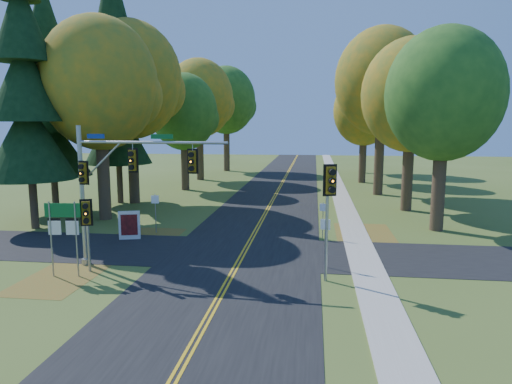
# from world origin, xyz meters

# --- Properties ---
(ground) EXTENTS (160.00, 160.00, 0.00)m
(ground) POSITION_xyz_m (0.00, 0.00, 0.00)
(ground) COLOR #42581F
(ground) RESTS_ON ground
(road_main) EXTENTS (8.00, 160.00, 0.02)m
(road_main) POSITION_xyz_m (0.00, 0.00, 0.01)
(road_main) COLOR black
(road_main) RESTS_ON ground
(road_cross) EXTENTS (60.00, 6.00, 0.02)m
(road_cross) POSITION_xyz_m (0.00, 2.00, 0.01)
(road_cross) COLOR black
(road_cross) RESTS_ON ground
(centerline_left) EXTENTS (0.10, 160.00, 0.01)m
(centerline_left) POSITION_xyz_m (-0.10, 0.00, 0.03)
(centerline_left) COLOR gold
(centerline_left) RESTS_ON road_main
(centerline_right) EXTENTS (0.10, 160.00, 0.01)m
(centerline_right) POSITION_xyz_m (0.10, 0.00, 0.03)
(centerline_right) COLOR gold
(centerline_right) RESTS_ON road_main
(sidewalk_east) EXTENTS (1.60, 160.00, 0.06)m
(sidewalk_east) POSITION_xyz_m (6.20, 0.00, 0.03)
(sidewalk_east) COLOR #9E998E
(sidewalk_east) RESTS_ON ground
(leaf_patch_w_near) EXTENTS (4.00, 6.00, 0.00)m
(leaf_patch_w_near) POSITION_xyz_m (-6.50, 4.00, 0.01)
(leaf_patch_w_near) COLOR brown
(leaf_patch_w_near) RESTS_ON ground
(leaf_patch_e) EXTENTS (3.50, 8.00, 0.00)m
(leaf_patch_e) POSITION_xyz_m (6.80, 6.00, 0.01)
(leaf_patch_e) COLOR brown
(leaf_patch_e) RESTS_ON ground
(leaf_patch_w_far) EXTENTS (3.00, 5.00, 0.00)m
(leaf_patch_w_far) POSITION_xyz_m (-7.50, -3.00, 0.01)
(leaf_patch_w_far) COLOR brown
(leaf_patch_w_far) RESTS_ON ground
(tree_w_a) EXTENTS (8.00, 8.00, 14.15)m
(tree_w_a) POSITION_xyz_m (-11.13, 9.38, 9.49)
(tree_w_a) COLOR #38281C
(tree_w_a) RESTS_ON ground
(tree_e_a) EXTENTS (7.20, 7.20, 12.73)m
(tree_e_a) POSITION_xyz_m (11.57, 8.77, 8.53)
(tree_e_a) COLOR #38281C
(tree_e_a) RESTS_ON ground
(tree_w_b) EXTENTS (8.60, 8.60, 15.38)m
(tree_w_b) POSITION_xyz_m (-11.72, 16.29, 10.37)
(tree_w_b) COLOR #38281C
(tree_w_b) RESTS_ON ground
(tree_e_b) EXTENTS (7.60, 7.60, 13.33)m
(tree_e_b) POSITION_xyz_m (10.97, 15.58, 8.90)
(tree_e_b) COLOR #38281C
(tree_e_b) RESTS_ON ground
(tree_w_c) EXTENTS (6.80, 6.80, 11.91)m
(tree_w_c) POSITION_xyz_m (-9.54, 24.47, 7.94)
(tree_w_c) COLOR #38281C
(tree_w_c) RESTS_ON ground
(tree_e_c) EXTENTS (8.80, 8.80, 15.79)m
(tree_e_c) POSITION_xyz_m (9.88, 23.69, 10.66)
(tree_e_c) COLOR #38281C
(tree_e_c) RESTS_ON ground
(tree_w_d) EXTENTS (8.20, 8.20, 14.56)m
(tree_w_d) POSITION_xyz_m (-10.13, 33.18, 9.78)
(tree_w_d) COLOR #38281C
(tree_w_d) RESTS_ON ground
(tree_e_d) EXTENTS (7.00, 7.00, 12.32)m
(tree_e_d) POSITION_xyz_m (9.26, 32.87, 8.24)
(tree_e_d) COLOR #38281C
(tree_e_d) RESTS_ON ground
(tree_w_e) EXTENTS (8.40, 8.40, 14.97)m
(tree_w_e) POSITION_xyz_m (-8.92, 44.09, 10.07)
(tree_w_e) COLOR #38281C
(tree_w_e) RESTS_ON ground
(tree_e_e) EXTENTS (7.80, 7.80, 13.74)m
(tree_e_e) POSITION_xyz_m (10.47, 43.58, 9.19)
(tree_e_e) COLOR #38281C
(tree_e_e) RESTS_ON ground
(pine_a) EXTENTS (5.60, 5.60, 19.48)m
(pine_a) POSITION_xyz_m (-14.50, 6.00, 9.18)
(pine_a) COLOR #38281C
(pine_a) RESTS_ON ground
(pine_b) EXTENTS (5.60, 5.60, 17.31)m
(pine_b) POSITION_xyz_m (-16.00, 11.00, 8.16)
(pine_b) COLOR #38281C
(pine_b) RESTS_ON ground
(pine_c) EXTENTS (5.60, 5.60, 20.56)m
(pine_c) POSITION_xyz_m (-13.00, 16.00, 9.69)
(pine_c) COLOR #38281C
(pine_c) RESTS_ON ground
(traffic_mast) EXTENTS (7.39, 0.88, 6.71)m
(traffic_mast) POSITION_xyz_m (-5.52, -1.15, 4.32)
(traffic_mast) COLOR #9A9DA2
(traffic_mast) RESTS_ON ground
(east_signal_pole) EXTENTS (0.57, 0.69, 5.13)m
(east_signal_pole) POSITION_xyz_m (4.27, -2.10, 3.89)
(east_signal_pole) COLOR #9A9EA3
(east_signal_pole) RESTS_ON ground
(ped_signal_pole) EXTENTS (0.52, 0.62, 3.44)m
(ped_signal_pole) POSITION_xyz_m (-6.55, -2.17, 2.56)
(ped_signal_pole) COLOR #92959A
(ped_signal_pole) RESTS_ON ground
(route_sign_cluster) EXTENTS (1.59, 0.23, 3.41)m
(route_sign_cluster) POSITION_xyz_m (-7.36, -2.74, 2.40)
(route_sign_cluster) COLOR gray
(route_sign_cluster) RESTS_ON ground
(info_kiosk) EXTENTS (1.23, 0.50, 1.71)m
(info_kiosk) POSITION_xyz_m (-7.14, 3.92, 0.85)
(info_kiosk) COLOR silver
(info_kiosk) RESTS_ON ground
(reg_sign_e_north) EXTENTS (0.40, 0.17, 2.20)m
(reg_sign_e_north) POSITION_xyz_m (4.20, 5.56, 1.50)
(reg_sign_e_north) COLOR gray
(reg_sign_e_north) RESTS_ON ground
(reg_sign_e_south) EXTENTS (0.46, 0.14, 2.43)m
(reg_sign_e_south) POSITION_xyz_m (4.20, -0.01, 1.66)
(reg_sign_e_south) COLOR gray
(reg_sign_e_south) RESTS_ON ground
(reg_sign_w) EXTENTS (0.47, 0.08, 2.47)m
(reg_sign_w) POSITION_xyz_m (-6.17, 5.72, 1.69)
(reg_sign_w) COLOR gray
(reg_sign_w) RESTS_ON ground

